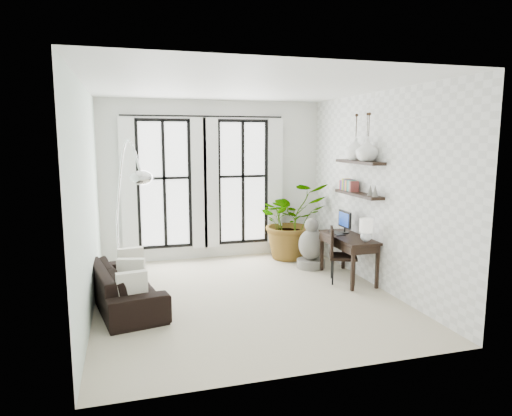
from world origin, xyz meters
name	(u,v)px	position (x,y,z in m)	size (l,w,h in m)	color
floor	(245,296)	(0.00, 0.00, 0.00)	(5.00, 5.00, 0.00)	beige
ceiling	(244,86)	(0.00, 0.00, 3.20)	(5.00, 5.00, 0.00)	white
wall_left	(87,201)	(-2.25, 0.00, 1.60)	(5.00, 5.00, 0.00)	silver
wall_right	(376,190)	(2.25, 0.00, 1.60)	(5.00, 5.00, 0.00)	white
wall_back	(214,180)	(0.00, 2.50, 1.60)	(4.50, 4.50, 0.00)	white
windows	(205,183)	(-0.20, 2.43, 1.56)	(3.26, 0.13, 2.65)	white
wall_shelves	(358,181)	(2.11, 0.39, 1.73)	(0.25, 1.30, 0.60)	black
sofa	(125,285)	(-1.80, 0.12, 0.30)	(2.07, 0.81, 0.60)	black
throw_pillows	(131,272)	(-1.70, 0.12, 0.50)	(0.40, 1.52, 0.40)	silver
plant	(291,220)	(1.50, 2.00, 0.79)	(1.42, 1.23, 1.58)	#2D7228
desk	(349,240)	(1.95, 0.30, 0.72)	(0.55, 1.31, 1.16)	black
desk_chair	(338,251)	(1.72, 0.27, 0.54)	(0.59, 0.59, 0.95)	black
arc_lamp	(127,174)	(-1.70, 0.78, 1.89)	(0.75, 1.60, 2.45)	silver
buddha	(311,247)	(1.62, 1.20, 0.40)	(0.53, 0.53, 0.96)	slate
vase_a	(367,150)	(2.11, 0.10, 2.27)	(0.37, 0.37, 0.38)	white
vase_b	(355,149)	(2.11, 0.50, 2.27)	(0.37, 0.37, 0.38)	white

